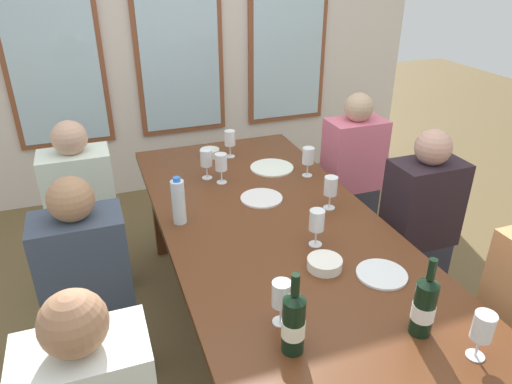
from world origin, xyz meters
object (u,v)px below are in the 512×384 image
object	(u,v)px
wine_bottle_1	(424,306)
seated_person_2	(90,295)
tasting_bowl_1	(325,264)
wine_glass_3	(221,164)
wine_glass_4	(230,139)
seated_person_4	(84,217)
seated_person_3	(418,229)
white_plate_0	(382,274)
tasting_bowl_0	(210,153)
white_plate_2	(261,198)
seated_person_5	(352,176)
dining_table	(274,236)
wine_glass_1	(206,159)
water_bottle	(179,202)
wine_glass_7	(331,187)
wine_glass_6	(281,295)
wine_glass_0	(483,328)
wine_glass_5	(317,222)
white_plate_1	(272,168)
wine_glass_2	(308,156)
wine_bottle_0	(294,323)

from	to	relation	value
wine_bottle_1	seated_person_2	bearing A→B (deg)	141.01
tasting_bowl_1	wine_glass_3	distance (m)	0.95
wine_glass_4	seated_person_4	distance (m)	0.99
wine_glass_4	seated_person_3	bearing A→B (deg)	-46.07
white_plate_0	tasting_bowl_0	bearing A→B (deg)	103.07
wine_bottle_1	wine_glass_3	xyz separation A→B (m)	(-0.31, 1.37, 0.00)
white_plate_2	seated_person_5	world-z (taller)	seated_person_5
dining_table	tasting_bowl_0	world-z (taller)	tasting_bowl_0
wine_glass_1	water_bottle	bearing A→B (deg)	-119.44
seated_person_2	tasting_bowl_1	bearing A→B (deg)	-24.76
wine_bottle_1	white_plate_2	bearing A→B (deg)	98.80
wine_glass_4	wine_glass_7	distance (m)	0.86
wine_glass_6	white_plate_0	bearing A→B (deg)	12.92
wine_glass_6	seated_person_2	bearing A→B (deg)	134.13
wine_glass_0	wine_glass_5	size ratio (longest dim) A/B	1.00
seated_person_5	white_plate_1	bearing A→B (deg)	-168.55
dining_table	seated_person_5	xyz separation A→B (m)	(0.88, 0.74, -0.15)
wine_glass_7	seated_person_3	world-z (taller)	seated_person_3
white_plate_1	seated_person_4	size ratio (longest dim) A/B	0.24
wine_glass_0	seated_person_3	xyz separation A→B (m)	(0.57, 1.00, -0.34)
white_plate_1	white_plate_2	distance (m)	0.40
seated_person_4	tasting_bowl_0	bearing A→B (deg)	9.47
tasting_bowl_1	seated_person_4	world-z (taller)	seated_person_4
seated_person_3	white_plate_1	bearing A→B (deg)	137.13
wine_glass_0	wine_glass_1	size ratio (longest dim) A/B	1.00
wine_glass_0	wine_glass_3	size ratio (longest dim) A/B	1.00
tasting_bowl_0	wine_glass_0	bearing A→B (deg)	-78.81
tasting_bowl_0	tasting_bowl_1	world-z (taller)	tasting_bowl_0
wine_glass_3	wine_glass_0	bearing A→B (deg)	-74.77
seated_person_5	seated_person_2	bearing A→B (deg)	-158.08
wine_glass_2	seated_person_2	world-z (taller)	seated_person_2
wine_glass_4	seated_person_3	xyz separation A→B (m)	(0.83, -0.86, -0.34)
white_plate_1	water_bottle	size ratio (longest dim) A/B	1.09
wine_glass_3	seated_person_3	distance (m)	1.16
wine_glass_0	seated_person_3	world-z (taller)	seated_person_3
wine_glass_4	white_plate_0	bearing A→B (deg)	-81.28
wine_glass_4	wine_glass_6	xyz separation A→B (m)	(-0.28, -1.51, 0.00)
wine_glass_1	wine_glass_6	size ratio (longest dim) A/B	1.00
white_plate_0	seated_person_4	size ratio (longest dim) A/B	0.19
white_plate_1	wine_glass_2	xyz separation A→B (m)	(0.16, -0.17, 0.12)
seated_person_2	wine_glass_7	bearing A→B (deg)	0.83
wine_glass_0	wine_glass_2	size ratio (longest dim) A/B	1.00
wine_glass_3	wine_bottle_0	bearing A→B (deg)	-95.83
seated_person_2	tasting_bowl_0	bearing A→B (deg)	47.68
tasting_bowl_0	wine_glass_7	bearing A→B (deg)	-65.33
wine_glass_5	water_bottle	bearing A→B (deg)	142.98
seated_person_4	seated_person_3	bearing A→B (deg)	-23.83
wine_bottle_0	seated_person_3	world-z (taller)	seated_person_3
wine_glass_4	wine_glass_6	distance (m)	1.53
white_plate_0	wine_bottle_0	bearing A→B (deg)	-154.07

